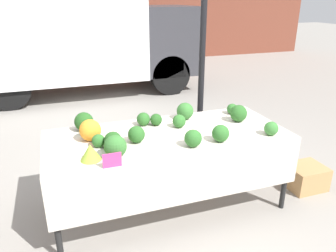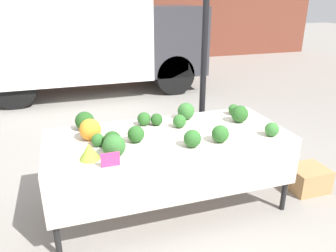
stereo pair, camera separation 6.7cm
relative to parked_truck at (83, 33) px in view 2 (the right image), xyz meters
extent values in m
plane|color=gray|center=(0.39, -4.61, -1.28)|extent=(40.00, 40.00, 0.00)
cylinder|color=black|center=(1.04, -3.89, 0.02)|extent=(0.07, 0.07, 2.59)
cube|color=white|center=(-0.46, 0.00, 0.09)|extent=(3.48, 1.86, 1.97)
cube|color=#333338|center=(1.90, 0.00, -0.19)|extent=(1.25, 1.71, 1.42)
cylinder|color=black|center=(1.78, -0.74, -0.86)|extent=(0.84, 0.22, 0.84)
cylinder|color=black|center=(1.78, 0.74, -0.86)|extent=(0.84, 0.22, 0.84)
cylinder|color=black|center=(-1.42, -0.74, -0.86)|extent=(0.84, 0.22, 0.84)
cylinder|color=black|center=(-1.42, 0.74, -0.86)|extent=(0.84, 0.22, 0.84)
cube|color=beige|center=(0.39, -4.61, -0.51)|extent=(2.25, 0.97, 0.03)
cube|color=beige|center=(0.39, -5.08, -0.74)|extent=(2.25, 0.01, 0.43)
cylinder|color=black|center=(-0.68, -5.03, -0.90)|extent=(0.05, 0.05, 0.76)
cylinder|color=black|center=(1.45, -5.03, -0.90)|extent=(0.05, 0.05, 0.76)
cylinder|color=black|center=(-0.68, -4.18, -0.90)|extent=(0.05, 0.05, 0.76)
cylinder|color=black|center=(1.45, -4.18, -0.90)|extent=(0.05, 0.05, 0.76)
sphere|color=orange|center=(-0.31, -4.52, -0.39)|extent=(0.19, 0.19, 0.19)
cone|color=#93B238|center=(-0.36, -4.90, -0.42)|extent=(0.17, 0.17, 0.13)
sphere|color=#336B2D|center=(-0.17, -4.92, -0.40)|extent=(0.19, 0.19, 0.19)
sphere|color=#2D6628|center=(1.23, -4.31, -0.43)|extent=(0.11, 0.11, 0.11)
sphere|color=#23511E|center=(-0.16, -4.75, -0.41)|extent=(0.15, 0.15, 0.15)
sphere|color=#2D6628|center=(-0.27, -4.68, -0.43)|extent=(0.11, 0.11, 0.11)
sphere|color=#285B23|center=(0.06, -4.69, -0.41)|extent=(0.15, 0.15, 0.15)
sphere|color=#2D6628|center=(0.54, -4.49, -0.43)|extent=(0.13, 0.13, 0.13)
sphere|color=#336B2D|center=(0.69, -4.28, -0.40)|extent=(0.18, 0.18, 0.18)
sphere|color=#285B23|center=(0.23, -4.32, -0.42)|extent=(0.13, 0.13, 0.13)
sphere|color=#2D6628|center=(0.77, -4.92, -0.41)|extent=(0.15, 0.15, 0.15)
sphere|color=#23511E|center=(-0.34, -4.26, -0.40)|extent=(0.18, 0.18, 0.18)
sphere|color=#2D6628|center=(0.50, -4.94, -0.41)|extent=(0.15, 0.15, 0.15)
sphere|color=#23511E|center=(0.35, -4.36, -0.43)|extent=(0.12, 0.12, 0.12)
sphere|color=#285B23|center=(1.18, -4.53, -0.40)|extent=(0.17, 0.17, 0.17)
sphere|color=#387533|center=(1.28, -4.94, -0.43)|extent=(0.13, 0.13, 0.13)
cube|color=#E53D84|center=(-0.22, -5.08, -0.43)|extent=(0.14, 0.01, 0.12)
cube|color=tan|center=(1.93, -4.80, -1.15)|extent=(0.40, 0.34, 0.26)
camera|label=1|loc=(-0.54, -7.28, 0.71)|focal=35.00mm
camera|label=2|loc=(-0.48, -7.30, 0.71)|focal=35.00mm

